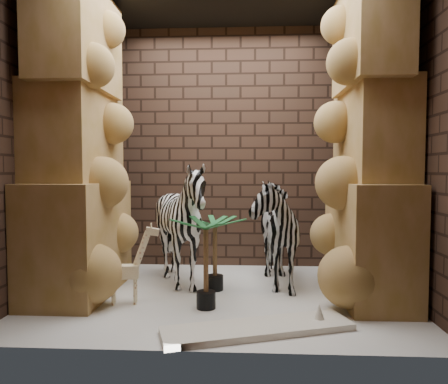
# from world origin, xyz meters

# --- Properties ---
(floor) EXTENTS (3.50, 3.50, 0.00)m
(floor) POSITION_xyz_m (0.00, 0.00, 0.00)
(floor) COLOR silver
(floor) RESTS_ON ground
(wall_back) EXTENTS (3.50, 0.00, 3.50)m
(wall_back) POSITION_xyz_m (0.00, 1.25, 1.50)
(wall_back) COLOR #362319
(wall_back) RESTS_ON ground
(wall_front) EXTENTS (3.50, 0.00, 3.50)m
(wall_front) POSITION_xyz_m (0.00, -1.25, 1.50)
(wall_front) COLOR #362319
(wall_front) RESTS_ON ground
(wall_left) EXTENTS (0.00, 3.00, 3.00)m
(wall_left) POSITION_xyz_m (-1.75, 0.00, 1.50)
(wall_left) COLOR #362319
(wall_left) RESTS_ON ground
(wall_right) EXTENTS (0.00, 3.00, 3.00)m
(wall_right) POSITION_xyz_m (1.75, 0.00, 1.50)
(wall_right) COLOR #362319
(wall_right) RESTS_ON ground
(rock_pillar_left) EXTENTS (0.68, 1.30, 3.00)m
(rock_pillar_left) POSITION_xyz_m (-1.40, 0.00, 1.50)
(rock_pillar_left) COLOR tan
(rock_pillar_left) RESTS_ON floor
(rock_pillar_right) EXTENTS (0.58, 1.25, 3.00)m
(rock_pillar_right) POSITION_xyz_m (1.42, 0.00, 1.50)
(rock_pillar_right) COLOR tan
(rock_pillar_right) RESTS_ON floor
(zebra_right) EXTENTS (0.75, 1.19, 1.33)m
(zebra_right) POSITION_xyz_m (0.50, 0.41, 0.67)
(zebra_right) COLOR white
(zebra_right) RESTS_ON floor
(zebra_left) EXTENTS (1.39, 1.54, 1.16)m
(zebra_left) POSITION_xyz_m (-0.41, 0.25, 0.58)
(zebra_left) COLOR white
(zebra_left) RESTS_ON floor
(giraffe_toy) EXTENTS (0.40, 0.19, 0.76)m
(giraffe_toy) POSITION_xyz_m (-0.85, -0.31, 0.38)
(giraffe_toy) COLOR #FBE9B5
(giraffe_toy) RESTS_ON floor
(palm_front) EXTENTS (0.36, 0.36, 0.76)m
(palm_front) POSITION_xyz_m (-0.06, 0.17, 0.38)
(palm_front) COLOR #195F2C
(palm_front) RESTS_ON floor
(palm_back) EXTENTS (0.36, 0.36, 0.81)m
(palm_back) POSITION_xyz_m (-0.10, -0.39, 0.41)
(palm_back) COLOR #195F2C
(palm_back) RESTS_ON floor
(surfboard) EXTENTS (1.49, 0.79, 0.05)m
(surfboard) POSITION_xyz_m (0.34, -0.89, 0.03)
(surfboard) COLOR silver
(surfboard) RESTS_ON floor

